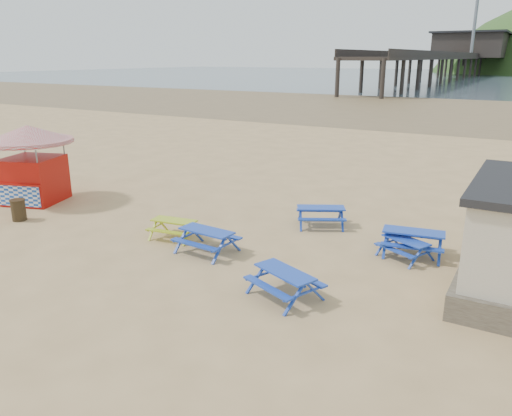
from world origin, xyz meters
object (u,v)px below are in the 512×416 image
Objects in this scene: picnic_table_blue_a at (321,216)px; litter_bin at (18,210)px; picnic_table_blue_b at (405,249)px; picnic_table_yellow at (174,229)px; ice_cream_kiosk at (30,154)px.

litter_bin is (-10.70, -5.37, 0.06)m from picnic_table_blue_a.
picnic_table_yellow is at bearing -137.93° from picnic_table_blue_b.
ice_cream_kiosk is (-8.44, 0.62, 1.83)m from picnic_table_yellow.
picnic_table_blue_b is 14.81m from litter_bin.
ice_cream_kiosk reaches higher than picnic_table_blue_a.
picnic_table_blue_a is 5.59m from picnic_table_yellow.
ice_cream_kiosk is (-16.12, -1.59, 1.84)m from picnic_table_blue_b.
picnic_table_blue_a is at bearing -178.30° from picnic_table_blue_b.
picnic_table_blue_b is 1.09× the size of picnic_table_yellow.
litter_bin is at bearing -68.27° from ice_cream_kiosk.
picnic_table_blue_a is at bearing 26.63° from litter_bin.
litter_bin is at bearing -175.64° from picnic_table_yellow.
picnic_table_blue_a is at bearing -3.70° from ice_cream_kiosk.
litter_bin is (-14.34, -3.72, 0.11)m from picnic_table_blue_b.
picnic_table_blue_a is 1.27× the size of picnic_table_yellow.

